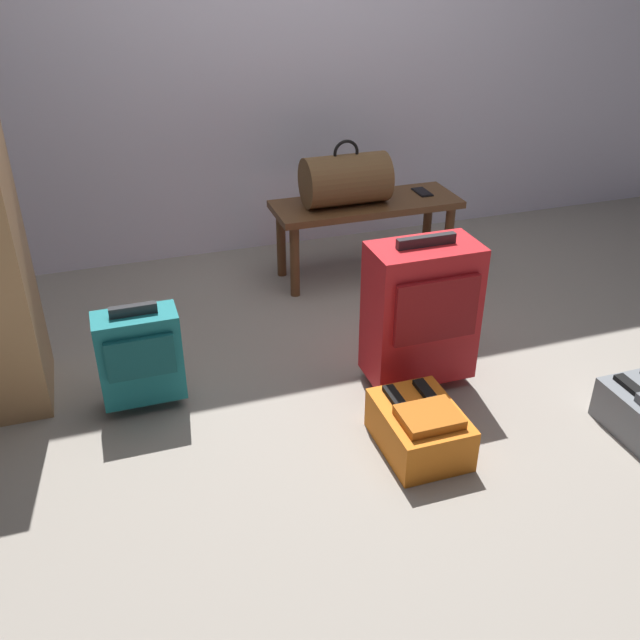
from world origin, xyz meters
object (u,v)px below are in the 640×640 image
object	(u,v)px
bench	(366,213)
backpack_orange	(420,428)
duffel_bag_brown	(346,179)
suitcase_small_teal	(140,356)
cell_phone	(422,192)
suitcase_upright_red	(421,311)

from	to	relation	value
bench	backpack_orange	bearing A→B (deg)	-103.83
duffel_bag_brown	suitcase_small_teal	distance (m)	1.50
cell_phone	bench	bearing A→B (deg)	-175.31
duffel_bag_brown	cell_phone	world-z (taller)	duffel_bag_brown
cell_phone	suitcase_upright_red	size ratio (longest dim) A/B	0.22
suitcase_upright_red	suitcase_small_teal	bearing A→B (deg)	170.36
backpack_orange	bench	bearing A→B (deg)	76.17
suitcase_upright_red	suitcase_small_teal	world-z (taller)	suitcase_upright_red
bench	suitcase_upright_red	bearing A→B (deg)	-99.73
bench	cell_phone	world-z (taller)	cell_phone
bench	cell_phone	size ratio (longest dim) A/B	6.94
cell_phone	suitcase_upright_red	bearing A→B (deg)	-115.61
duffel_bag_brown	suitcase_upright_red	world-z (taller)	duffel_bag_brown
suitcase_upright_red	suitcase_small_teal	xyz separation A→B (m)	(-1.11, 0.19, -0.10)
suitcase_small_teal	backpack_orange	distance (m)	1.11
bench	suitcase_upright_red	xyz separation A→B (m)	(-0.18, -1.06, -0.02)
cell_phone	backpack_orange	size ratio (longest dim) A/B	0.38
cell_phone	suitcase_upright_red	distance (m)	1.21
cell_phone	suitcase_upright_red	world-z (taller)	suitcase_upright_red
suitcase_upright_red	backpack_orange	xyz separation A→B (m)	(-0.18, -0.40, -0.25)
bench	cell_phone	distance (m)	0.35
duffel_bag_brown	suitcase_upright_red	size ratio (longest dim) A/B	0.66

